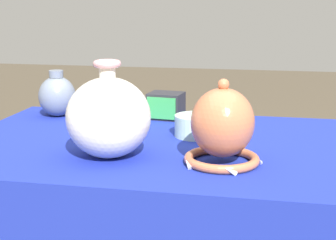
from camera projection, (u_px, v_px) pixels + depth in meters
display_table at (177, 167)px, 1.45m from camera, size 1.26×0.78×0.70m
vase_tall_bulbous at (108, 117)px, 1.29m from camera, size 0.21×0.21×0.25m
vase_dome_bell at (222, 128)px, 1.24m from camera, size 0.19×0.20×0.21m
mosaic_tile_box at (166, 106)px, 1.74m from camera, size 0.12×0.11×0.09m
jar_round_slate at (57, 96)px, 1.77m from camera, size 0.13×0.13×0.16m
cup_wide_porcelain at (126, 110)px, 1.68m from camera, size 0.12×0.12×0.07m
pot_squat_celadon at (197, 126)px, 1.51m from camera, size 0.13×0.13×0.06m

